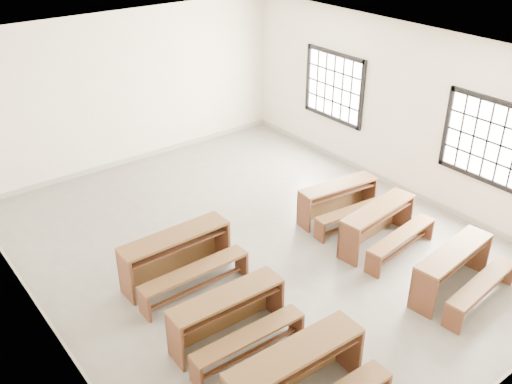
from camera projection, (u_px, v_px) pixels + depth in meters
room at (261, 124)px, 8.62m from camera, size 8.50×8.50×3.20m
desk_set_0 at (298, 375)px, 6.44m from camera, size 1.77×0.95×0.78m
desk_set_1 at (229, 315)px, 7.39m from camera, size 1.61×0.86×0.72m
desk_set_2 at (178, 254)px, 8.54m from camera, size 1.73×0.90×0.77m
desk_set_3 at (455, 268)px, 8.30m from camera, size 1.66×0.99×0.71m
desk_set_4 at (380, 224)px, 9.38m from camera, size 1.66×1.00×0.71m
desk_set_5 at (339, 199)px, 10.15m from camera, size 1.59×0.95×0.68m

